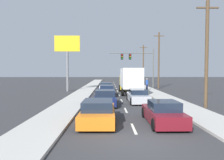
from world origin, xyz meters
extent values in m
plane|color=#333335|center=(0.00, 25.00, 0.00)|extent=(140.00, 140.00, 0.00)
cube|color=#B2AFA8|center=(4.83, 20.00, 0.07)|extent=(2.55, 80.00, 0.14)
cube|color=#B2AFA8|center=(-4.83, 20.00, 0.07)|extent=(2.55, 80.00, 0.14)
cube|color=silver|center=(0.00, 1.85, 0.00)|extent=(0.14, 2.00, 0.01)
cube|color=silver|center=(0.00, 6.85, 0.00)|extent=(0.14, 2.00, 0.01)
cube|color=silver|center=(0.00, 11.85, 0.00)|extent=(0.14, 2.00, 0.01)
cube|color=silver|center=(0.00, 16.85, 0.00)|extent=(0.14, 2.00, 0.01)
cube|color=silver|center=(0.00, 21.85, 0.00)|extent=(0.14, 2.00, 0.01)
cube|color=silver|center=(0.00, 26.85, 0.00)|extent=(0.14, 2.00, 0.01)
cube|color=silver|center=(0.00, 31.85, 0.00)|extent=(0.14, 2.00, 0.01)
cube|color=silver|center=(0.00, 36.85, 0.00)|extent=(0.14, 2.00, 0.01)
cube|color=silver|center=(0.00, 41.85, 0.00)|extent=(0.14, 2.00, 0.01)
cube|color=silver|center=(0.00, 46.85, 0.00)|extent=(0.14, 2.00, 0.01)
cube|color=white|center=(-1.76, 22.80, 0.46)|extent=(1.91, 4.45, 0.64)
cube|color=#192333|center=(-1.77, 22.52, 1.02)|extent=(1.67, 1.91, 0.48)
cylinder|color=black|center=(-2.64, 24.48, 0.32)|extent=(0.22, 0.64, 0.64)
cylinder|color=black|center=(-0.87, 24.47, 0.32)|extent=(0.22, 0.64, 0.64)
cylinder|color=black|center=(-2.66, 21.13, 0.32)|extent=(0.22, 0.64, 0.64)
cylinder|color=black|center=(-0.89, 21.12, 0.32)|extent=(0.22, 0.64, 0.64)
cube|color=#1E389E|center=(-1.57, 16.45, 0.48)|extent=(1.92, 4.32, 0.67)
cube|color=#192333|center=(-1.57, 16.46, 1.04)|extent=(1.66, 2.17, 0.46)
cylinder|color=black|center=(-2.46, 18.03, 0.32)|extent=(0.23, 0.64, 0.64)
cylinder|color=black|center=(-0.73, 18.06, 0.32)|extent=(0.23, 0.64, 0.64)
cylinder|color=black|center=(-2.40, 14.84, 0.32)|extent=(0.23, 0.64, 0.64)
cylinder|color=black|center=(-0.68, 14.87, 0.32)|extent=(0.23, 0.64, 0.64)
cube|color=#141E4C|center=(-1.64, 9.33, 0.48)|extent=(1.90, 4.26, 0.68)
cube|color=#192333|center=(-1.63, 9.01, 1.09)|extent=(1.65, 1.86, 0.55)
cylinder|color=black|center=(-2.52, 10.90, 0.32)|extent=(0.23, 0.64, 0.64)
cylinder|color=black|center=(-0.78, 10.91, 0.32)|extent=(0.23, 0.64, 0.64)
cylinder|color=black|center=(-2.49, 7.75, 0.32)|extent=(0.23, 0.64, 0.64)
cylinder|color=black|center=(-0.75, 7.77, 0.32)|extent=(0.23, 0.64, 0.64)
cube|color=orange|center=(-1.94, 3.14, 0.47)|extent=(1.94, 4.48, 0.67)
cube|color=#192333|center=(-1.94, 2.92, 1.08)|extent=(1.69, 2.28, 0.54)
cylinder|color=black|center=(-2.80, 4.83, 0.32)|extent=(0.23, 0.64, 0.64)
cylinder|color=black|center=(-1.03, 4.81, 0.32)|extent=(0.23, 0.64, 0.64)
cylinder|color=black|center=(-2.84, 1.47, 0.32)|extent=(0.23, 0.64, 0.64)
cylinder|color=black|center=(-1.07, 1.45, 0.32)|extent=(0.23, 0.64, 0.64)
cube|color=white|center=(1.49, 17.21, 2.16)|extent=(2.39, 6.21, 2.43)
cube|color=red|center=(1.51, 14.13, 2.28)|extent=(2.13, 0.05, 0.36)
cube|color=yellow|center=(1.47, 21.43, 1.35)|extent=(2.28, 2.25, 2.09)
cylinder|color=black|center=(0.34, 21.42, 0.48)|extent=(0.30, 0.96, 0.96)
cylinder|color=black|center=(2.60, 21.43, 0.48)|extent=(0.30, 0.96, 0.96)
cylinder|color=black|center=(0.37, 15.97, 0.48)|extent=(0.30, 0.96, 0.96)
cylinder|color=black|center=(2.63, 15.98, 0.48)|extent=(0.30, 0.96, 0.96)
cube|color=#B7BABF|center=(1.49, 10.85, 0.47)|extent=(1.76, 4.45, 0.67)
cube|color=#192333|center=(1.50, 10.82, 1.04)|extent=(1.54, 2.30, 0.47)
cylinder|color=black|center=(0.68, 12.51, 0.32)|extent=(0.23, 0.64, 0.64)
cylinder|color=black|center=(2.28, 12.52, 0.32)|extent=(0.23, 0.64, 0.64)
cylinder|color=black|center=(0.71, 9.18, 0.32)|extent=(0.23, 0.64, 0.64)
cylinder|color=black|center=(2.31, 9.19, 0.32)|extent=(0.23, 0.64, 0.64)
cube|color=maroon|center=(1.80, 2.91, 0.48)|extent=(1.76, 4.13, 0.68)
cube|color=#192333|center=(1.80, 2.67, 1.07)|extent=(1.55, 1.75, 0.52)
cylinder|color=black|center=(0.99, 4.43, 0.32)|extent=(0.22, 0.64, 0.64)
cylinder|color=black|center=(2.62, 4.42, 0.32)|extent=(0.22, 0.64, 0.64)
cylinder|color=black|center=(0.98, 1.39, 0.32)|extent=(0.22, 0.64, 0.64)
cylinder|color=black|center=(2.62, 1.39, 0.32)|extent=(0.22, 0.64, 0.64)
cylinder|color=#595B56|center=(6.48, 26.87, 3.48)|extent=(0.20, 0.20, 6.96)
cylinder|color=#595B56|center=(2.65, 26.87, 6.17)|extent=(7.66, 0.14, 0.14)
cube|color=black|center=(2.40, 26.87, 5.52)|extent=(0.40, 0.56, 0.95)
sphere|color=red|center=(2.40, 26.56, 5.82)|extent=(0.20, 0.20, 0.20)
sphere|color=orange|center=(2.40, 26.56, 5.52)|extent=(0.20, 0.20, 0.20)
sphere|color=green|center=(2.40, 26.56, 5.22)|extent=(0.20, 0.20, 0.20)
cube|color=black|center=(0.99, 26.87, 5.52)|extent=(0.40, 0.56, 0.95)
sphere|color=red|center=(0.99, 26.56, 5.82)|extent=(0.20, 0.20, 0.20)
sphere|color=orange|center=(0.99, 26.56, 5.52)|extent=(0.20, 0.20, 0.20)
sphere|color=green|center=(0.99, 26.56, 5.22)|extent=(0.20, 0.20, 0.20)
cylinder|color=brown|center=(6.68, 7.85, 4.37)|extent=(0.28, 0.28, 8.73)
cube|color=brown|center=(6.68, 7.85, 8.13)|extent=(1.80, 0.12, 0.12)
cylinder|color=brown|center=(7.27, 26.19, 4.82)|extent=(0.28, 0.28, 9.63)
cube|color=brown|center=(7.27, 26.19, 9.03)|extent=(1.80, 0.12, 0.12)
cylinder|color=brown|center=(6.85, 39.36, 4.58)|extent=(0.28, 0.28, 9.15)
cube|color=brown|center=(6.85, 39.36, 8.55)|extent=(1.80, 0.12, 0.12)
cylinder|color=slate|center=(-7.48, 21.72, 2.97)|extent=(0.36, 0.36, 5.94)
cube|color=yellow|center=(-7.48, 21.72, 7.09)|extent=(3.74, 0.20, 2.32)
cylinder|color=#1E233F|center=(4.50, 22.15, 0.55)|extent=(0.32, 0.32, 0.83)
cylinder|color=#264CA5|center=(4.50, 22.15, 1.33)|extent=(0.38, 0.38, 0.72)
sphere|color=tan|center=(4.50, 22.15, 1.80)|extent=(0.22, 0.22, 0.22)
camera|label=1|loc=(-1.31, -8.69, 3.02)|focal=32.63mm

